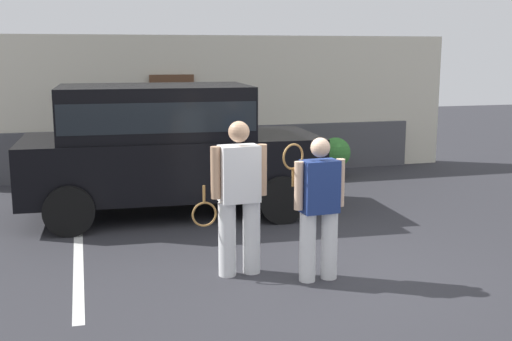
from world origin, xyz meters
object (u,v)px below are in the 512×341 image
at_px(tennis_player_woman, 319,207).
at_px(potted_plant_by_porch, 335,155).
at_px(parked_suv, 165,143).
at_px(tennis_player_man, 239,196).

xyz_separation_m(tennis_player_woman, potted_plant_by_porch, (2.50, 5.59, -0.40)).
height_order(parked_suv, tennis_player_man, parked_suv).
xyz_separation_m(parked_suv, tennis_player_man, (0.45, -3.07, -0.21)).
distance_m(tennis_player_man, potted_plant_by_porch, 6.16).
distance_m(parked_suv, tennis_player_man, 3.11).
height_order(parked_suv, tennis_player_woman, parked_suv).
bearing_deg(potted_plant_by_porch, parked_suv, -150.83).
bearing_deg(tennis_player_woman, tennis_player_man, -31.37).
bearing_deg(potted_plant_by_porch, tennis_player_woman, -114.11).
relative_size(parked_suv, potted_plant_by_porch, 5.70).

